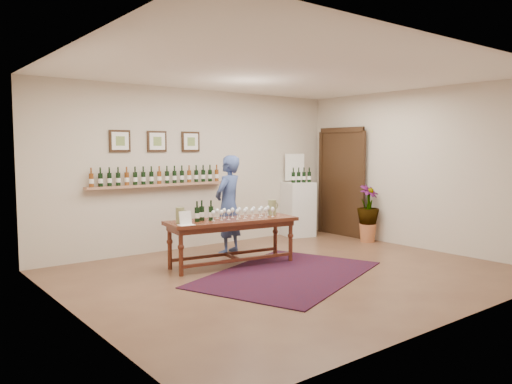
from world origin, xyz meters
TOP-DOWN VIEW (x-y plane):
  - ground at (0.00, 0.00)m, footprint 6.00×6.00m
  - room_shell at (2.11, 1.86)m, footprint 6.00×6.00m
  - rug at (-0.09, -0.04)m, footprint 3.16×2.65m
  - tasting_table at (-0.37, 0.91)m, footprint 2.06×0.92m
  - table_glasses at (-0.18, 0.92)m, footprint 1.17×0.50m
  - table_bottles at (-0.82, 1.02)m, footprint 0.28×0.18m
  - pitcher_left at (-1.19, 1.02)m, footprint 0.15×0.15m
  - pitcher_right at (0.40, 0.89)m, footprint 0.16×0.16m
  - menu_card at (-1.22, 0.83)m, footprint 0.22×0.17m
  - display_pedestal at (2.15, 2.18)m, footprint 0.66×0.66m
  - pedestal_bottles at (2.15, 2.09)m, footprint 0.31×0.15m
  - info_sign at (2.22, 2.36)m, footprint 0.42×0.13m
  - potted_plant at (2.75, 0.89)m, footprint 0.53×0.53m
  - person at (0.07, 1.65)m, footprint 0.71×0.60m

SIDE VIEW (x-z plane):
  - ground at x=0.00m, z-range 0.00..0.00m
  - rug at x=-0.09m, z-range 0.00..0.01m
  - potted_plant at x=2.75m, z-range 0.08..1.01m
  - display_pedestal at x=2.15m, z-range 0.00..1.09m
  - tasting_table at x=-0.37m, z-range 0.25..0.95m
  - table_glasses at x=-0.18m, z-range 0.71..0.86m
  - menu_card at x=-1.22m, z-range 0.71..0.90m
  - pitcher_left at x=-1.19m, z-range 0.71..0.93m
  - person at x=0.07m, z-range 0.00..1.65m
  - pitcher_right at x=0.40m, z-range 0.71..0.95m
  - table_bottles at x=-0.82m, z-range 0.71..0.99m
  - room_shell at x=2.11m, z-range -1.88..4.12m
  - pedestal_bottles at x=2.15m, z-range 1.09..1.38m
  - info_sign at x=2.22m, z-range 1.09..1.68m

